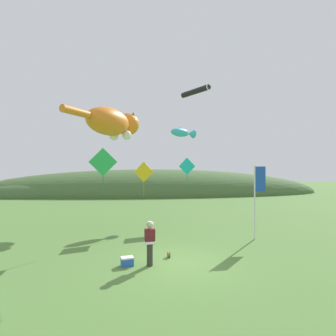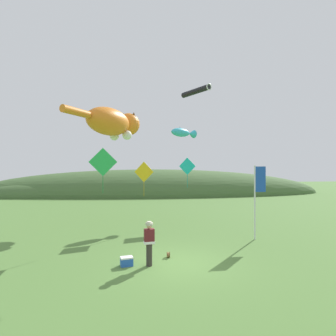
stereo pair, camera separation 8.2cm
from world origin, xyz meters
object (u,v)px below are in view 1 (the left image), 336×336
(festival_attendant, at_px, (150,242))
(picnic_cooler, at_px, (127,261))
(kite_giant_cat, at_px, (113,123))
(festival_banner_pole, at_px, (257,191))
(kite_fish_windsock, at_px, (183,133))
(kite_diamond_teal, at_px, (187,166))
(kite_diamond_gold, at_px, (144,172))
(kite_spool, at_px, (169,255))
(kite_tube_streamer, at_px, (196,91))
(kite_diamond_green, at_px, (103,162))

(festival_attendant, relative_size, picnic_cooler, 3.21)
(picnic_cooler, relative_size, kite_giant_cat, 0.08)
(festival_banner_pole, bearing_deg, kite_fish_windsock, 112.16)
(picnic_cooler, bearing_deg, festival_banner_pole, 25.00)
(kite_diamond_teal, distance_m, kite_diamond_gold, 3.61)
(festival_attendant, height_order, kite_spool, festival_attendant)
(festival_attendant, distance_m, picnic_cooler, 1.19)
(festival_attendant, xyz_separation_m, kite_giant_cat, (-2.36, 8.74, 6.23))
(kite_tube_streamer, distance_m, kite_diamond_gold, 6.39)
(festival_attendant, height_order, kite_fish_windsock, kite_fish_windsock)
(kite_spool, relative_size, kite_tube_streamer, 0.11)
(kite_spool, xyz_separation_m, festival_banner_pole, (5.17, 2.43, 2.53))
(kite_diamond_teal, height_order, kite_diamond_green, kite_diamond_green)
(festival_banner_pole, height_order, kite_diamond_teal, kite_diamond_teal)
(kite_tube_streamer, height_order, kite_diamond_green, kite_tube_streamer)
(kite_giant_cat, xyz_separation_m, kite_fish_windsock, (5.40, 1.93, -0.38))
(kite_giant_cat, bearing_deg, kite_tube_streamer, -20.95)
(festival_attendant, bearing_deg, picnic_cooler, 174.81)
(festival_attendant, bearing_deg, festival_banner_pole, 28.79)
(kite_giant_cat, relative_size, kite_diamond_gold, 3.05)
(festival_attendant, height_order, picnic_cooler, festival_attendant)
(kite_spool, xyz_separation_m, kite_giant_cat, (-3.22, 7.86, 7.06))
(picnic_cooler, relative_size, kite_diamond_green, 0.23)
(kite_spool, height_order, kite_diamond_teal, kite_diamond_teal)
(kite_diamond_gold, bearing_deg, festival_attendant, -88.33)
(kite_giant_cat, bearing_deg, kite_fish_windsock, 19.69)
(festival_attendant, bearing_deg, kite_giant_cat, 105.14)
(picnic_cooler, relative_size, kite_diamond_teal, 0.26)
(kite_tube_streamer, bearing_deg, kite_giant_cat, 159.05)
(kite_fish_windsock, relative_size, kite_diamond_green, 1.03)
(kite_spool, distance_m, kite_diamond_green, 5.94)
(picnic_cooler, distance_m, kite_diamond_gold, 6.99)
(kite_spool, bearing_deg, festival_banner_pole, 25.18)
(kite_fish_windsock, bearing_deg, kite_spool, -102.52)
(kite_spool, bearing_deg, festival_attendant, -134.25)
(festival_attendant, height_order, kite_diamond_gold, kite_diamond_gold)
(kite_fish_windsock, bearing_deg, kite_giant_cat, -160.31)
(kite_diamond_gold, bearing_deg, kite_giant_cat, 129.72)
(kite_spool, distance_m, kite_diamond_gold, 6.39)
(kite_giant_cat, distance_m, kite_tube_streamer, 6.30)
(kite_spool, height_order, festival_banner_pole, festival_banner_pole)
(festival_banner_pole, relative_size, kite_diamond_green, 1.68)
(kite_diamond_green, bearing_deg, festival_banner_pole, -2.65)
(kite_tube_streamer, relative_size, kite_diamond_teal, 1.08)
(kite_tube_streamer, bearing_deg, festival_banner_pole, -49.75)
(picnic_cooler, distance_m, kite_tube_streamer, 11.74)
(picnic_cooler, distance_m, kite_fish_windsock, 13.10)
(festival_banner_pole, height_order, kite_giant_cat, kite_giant_cat)
(kite_giant_cat, height_order, kite_diamond_gold, kite_giant_cat)
(kite_spool, distance_m, kite_giant_cat, 11.04)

